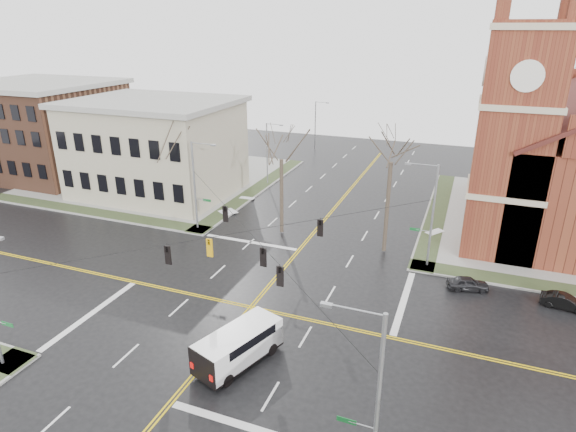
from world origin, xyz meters
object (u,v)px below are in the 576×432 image
(streetlight_north_a, at_px, (268,151))
(tree_nw_near, at_px, (281,154))
(tree_nw_far, at_px, (171,148))
(parked_car_b, at_px, (565,302))
(cargo_van, at_px, (241,343))
(signal_pole_se, at_px, (374,398))
(streetlight_north_b, at_px, (316,124))
(parked_car_a, at_px, (468,283))
(tree_ne, at_px, (391,156))
(signal_pole_nw, at_px, (196,183))
(signal_pole_ne, at_px, (431,213))

(streetlight_north_a, xyz_separation_m, tree_nw_near, (7.63, -14.32, 3.70))
(tree_nw_far, bearing_deg, parked_car_b, -8.00)
(cargo_van, bearing_deg, signal_pole_se, -12.47)
(streetlight_north_b, xyz_separation_m, parked_car_b, (32.38, -39.70, -3.92))
(streetlight_north_b, xyz_separation_m, tree_nw_far, (-4.71, -34.49, 3.23))
(cargo_van, bearing_deg, tree_nw_far, 151.70)
(parked_car_a, relative_size, tree_ne, 0.25)
(streetlight_north_a, xyz_separation_m, cargo_van, (12.74, -33.73, -3.15))
(tree_nw_near, xyz_separation_m, tree_ne, (10.48, -0.65, 0.98))
(signal_pole_nw, distance_m, tree_nw_far, 5.28)
(tree_nw_far, relative_size, tree_ne, 0.84)
(parked_car_a, bearing_deg, signal_pole_ne, 36.43)
(parked_car_b, relative_size, tree_nw_far, 0.31)
(parked_car_a, bearing_deg, cargo_van, 123.37)
(cargo_van, bearing_deg, signal_pole_ne, 81.31)
(parked_car_a, bearing_deg, tree_nw_far, 66.07)
(streetlight_north_b, xyz_separation_m, tree_nw_near, (7.63, -34.32, 3.70))
(streetlight_north_a, distance_m, parked_car_a, 32.37)
(signal_pole_ne, xyz_separation_m, tree_ne, (-3.86, 1.53, 4.20))
(signal_pole_se, distance_m, cargo_van, 11.48)
(signal_pole_se, relative_size, tree_nw_far, 0.85)
(signal_pole_se, height_order, parked_car_b, signal_pole_se)
(signal_pole_nw, bearing_deg, tree_ne, 4.65)
(signal_pole_nw, relative_size, cargo_van, 1.44)
(cargo_van, xyz_separation_m, tree_nw_far, (-17.44, 19.24, 6.37))
(cargo_van, relative_size, tree_nw_far, 0.59)
(tree_nw_near, bearing_deg, signal_pole_se, -60.34)
(streetlight_north_a, bearing_deg, signal_pole_nw, -92.32)
(tree_nw_near, bearing_deg, signal_pole_ne, -8.65)
(signal_pole_ne, distance_m, tree_nw_near, 14.86)
(parked_car_a, bearing_deg, tree_nw_near, 59.45)
(cargo_van, relative_size, tree_ne, 0.50)
(signal_pole_ne, bearing_deg, parked_car_b, -17.12)
(parked_car_b, relative_size, tree_nw_near, 0.29)
(streetlight_north_b, bearing_deg, parked_car_b, -50.80)
(streetlight_north_a, bearing_deg, parked_car_b, -31.32)
(tree_nw_near, relative_size, tree_ne, 0.89)
(streetlight_north_b, bearing_deg, cargo_van, -76.66)
(signal_pole_nw, relative_size, streetlight_north_b, 1.12)
(streetlight_north_b, bearing_deg, signal_pole_se, -69.73)
(cargo_van, bearing_deg, streetlight_north_b, 122.84)
(signal_pole_nw, height_order, parked_car_a, signal_pole_nw)
(streetlight_north_a, distance_m, parked_car_b, 38.11)
(tree_nw_far, bearing_deg, streetlight_north_a, 72.01)
(signal_pole_ne, relative_size, streetlight_north_a, 1.12)
(signal_pole_ne, height_order, signal_pole_nw, same)
(signal_pole_nw, distance_m, parked_car_a, 26.79)
(signal_pole_ne, bearing_deg, parked_car_a, -38.88)
(signal_pole_ne, xyz_separation_m, parked_car_b, (10.40, -3.20, -4.41))
(signal_pole_nw, bearing_deg, tree_nw_near, 14.73)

